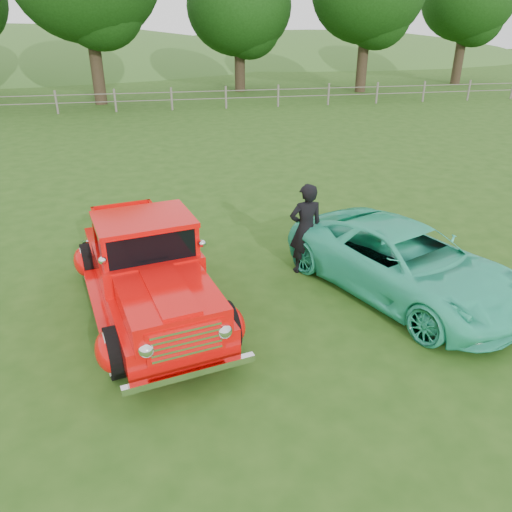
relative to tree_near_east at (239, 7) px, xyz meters
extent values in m
plane|color=#254B14|center=(-5.00, -29.00, -5.25)|extent=(140.00, 140.00, 0.00)
ellipsoid|color=#375E22|center=(-23.00, 29.00, -10.20)|extent=(84.00, 60.00, 18.00)
ellipsoid|color=#375E22|center=(15.00, 33.00, -9.10)|extent=(72.00, 52.00, 14.00)
cube|color=#6C655B|center=(-5.00, -7.00, -4.70)|extent=(48.00, 0.04, 0.04)
cube|color=#6C655B|center=(-5.00, -7.00, -4.30)|extent=(48.00, 0.04, 0.04)
cylinder|color=black|center=(-9.00, -4.00, -2.83)|extent=(0.70, 0.70, 4.84)
cylinder|color=black|center=(0.00, 0.00, -3.38)|extent=(0.70, 0.70, 3.74)
ellipsoid|color=black|center=(0.00, 0.00, 0.02)|extent=(6.80, 6.80, 6.12)
cylinder|color=black|center=(8.00, -2.00, -3.05)|extent=(0.70, 0.70, 4.40)
cylinder|color=black|center=(17.00, 1.00, -3.16)|extent=(0.70, 0.70, 4.18)
cylinder|color=black|center=(-6.88, -29.62, -4.87)|extent=(0.39, 0.79, 0.76)
cylinder|color=black|center=(-5.26, -29.27, -4.87)|extent=(0.39, 0.79, 0.76)
cylinder|color=black|center=(-7.53, -26.58, -4.87)|extent=(0.39, 0.79, 0.76)
cylinder|color=black|center=(-5.90, -26.24, -4.87)|extent=(0.39, 0.79, 0.76)
cube|color=red|center=(-6.39, -27.93, -4.67)|extent=(2.48, 4.83, 0.44)
ellipsoid|color=red|center=(-6.95, -29.63, -4.83)|extent=(0.56, 0.82, 0.54)
ellipsoid|color=red|center=(-5.19, -29.26, -4.83)|extent=(0.56, 0.82, 0.54)
ellipsoid|color=red|center=(-7.59, -26.60, -4.83)|extent=(0.56, 0.82, 0.54)
ellipsoid|color=red|center=(-5.83, -26.22, -4.83)|extent=(0.56, 0.82, 0.54)
cube|color=red|center=(-6.07, -29.44, -4.28)|extent=(1.63, 1.84, 0.42)
cube|color=red|center=(-6.37, -28.02, -4.26)|extent=(1.84, 1.65, 0.44)
cube|color=black|center=(-6.37, -28.02, -3.79)|extent=(1.65, 1.40, 0.50)
cube|color=red|center=(-6.37, -28.02, -3.51)|extent=(1.74, 1.51, 0.08)
cube|color=red|center=(-6.67, -26.61, -4.30)|extent=(1.56, 2.15, 0.45)
cube|color=white|center=(-5.90, -30.23, -4.40)|extent=(1.06, 0.32, 0.50)
cube|color=white|center=(-5.88, -30.33, -4.83)|extent=(1.79, 0.47, 0.10)
cube|color=white|center=(-6.89, -25.56, -4.83)|extent=(1.69, 0.45, 0.10)
imported|color=#32CBA1|center=(-1.83, -28.24, -4.61)|extent=(3.76, 5.08, 1.28)
imported|color=black|center=(-3.34, -27.02, -4.33)|extent=(0.70, 0.48, 1.83)
camera|label=1|loc=(-6.07, -35.64, -0.60)|focal=35.00mm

